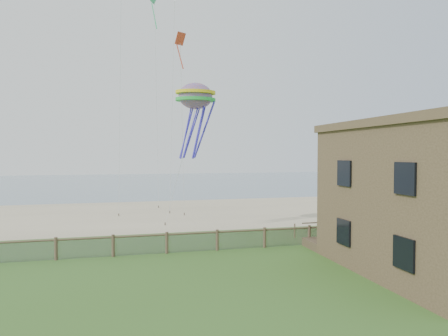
# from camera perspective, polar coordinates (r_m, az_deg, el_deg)

# --- Properties ---
(ground) EXTENTS (160.00, 160.00, 0.00)m
(ground) POSITION_cam_1_polar(r_m,az_deg,el_deg) (18.79, 3.33, -15.87)
(ground) COLOR #395F20
(ground) RESTS_ON ground
(sand_beach) EXTENTS (72.00, 20.00, 0.02)m
(sand_beach) POSITION_cam_1_polar(r_m,az_deg,el_deg) (39.85, -6.22, -6.33)
(sand_beach) COLOR tan
(sand_beach) RESTS_ON ground
(ocean) EXTENTS (160.00, 68.00, 0.02)m
(ocean) POSITION_cam_1_polar(r_m,az_deg,el_deg) (83.44, -10.35, -1.99)
(ocean) COLOR slate
(ocean) RESTS_ON ground
(chainlink_fence) EXTENTS (36.20, 0.20, 1.25)m
(chainlink_fence) POSITION_cam_1_polar(r_m,az_deg,el_deg) (24.25, -0.98, -10.42)
(chainlink_fence) COLOR #503B2D
(chainlink_fence) RESTS_ON ground
(motel_deck) EXTENTS (15.00, 2.00, 0.50)m
(motel_deck) POSITION_cam_1_polar(r_m,az_deg,el_deg) (29.23, 25.55, -9.08)
(motel_deck) COLOR brown
(motel_deck) RESTS_ON ground
(picnic_table) EXTENTS (2.08, 1.75, 0.77)m
(picnic_table) POSITION_cam_1_polar(r_m,az_deg,el_deg) (23.83, 19.04, -11.17)
(picnic_table) COLOR brown
(picnic_table) RESTS_ON ground
(octopus_kite) EXTENTS (3.38, 2.69, 6.19)m
(octopus_kite) POSITION_cam_1_polar(r_m,az_deg,el_deg) (29.85, -4.07, 7.19)
(octopus_kite) COLOR orange
(kite_red) EXTENTS (1.76, 1.97, 2.53)m
(kite_red) POSITION_cam_1_polar(r_m,az_deg,el_deg) (34.57, -6.26, 16.75)
(kite_red) COLOR #C63F23
(kite_green) EXTENTS (2.33, 1.97, 3.26)m
(kite_green) POSITION_cam_1_polar(r_m,az_deg,el_deg) (41.53, -9.89, 21.62)
(kite_green) COLOR #30B766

